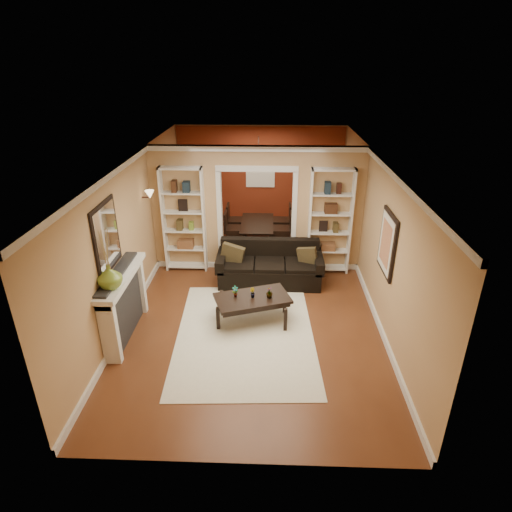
{
  "coord_description": "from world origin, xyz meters",
  "views": [
    {
      "loc": [
        0.3,
        -7.49,
        4.34
      ],
      "look_at": [
        0.06,
        -0.8,
        1.19
      ],
      "focal_mm": 30.0,
      "sensor_mm": 36.0,
      "label": 1
    }
  ],
  "objects_px": {
    "bookshelf_right": "(330,222)",
    "fireplace": "(126,305)",
    "sofa": "(270,264)",
    "coffee_table": "(252,309)",
    "bookshelf_left": "(184,220)",
    "dining_table": "(258,232)"
  },
  "relations": [
    {
      "from": "bookshelf_left",
      "to": "dining_table",
      "type": "distance_m",
      "value": 2.38
    },
    {
      "from": "bookshelf_left",
      "to": "dining_table",
      "type": "relative_size",
      "value": 1.57
    },
    {
      "from": "coffee_table",
      "to": "bookshelf_right",
      "type": "bearing_deg",
      "value": 33.65
    },
    {
      "from": "dining_table",
      "to": "coffee_table",
      "type": "bearing_deg",
      "value": -179.84
    },
    {
      "from": "bookshelf_left",
      "to": "bookshelf_right",
      "type": "relative_size",
      "value": 1.0
    },
    {
      "from": "bookshelf_right",
      "to": "fireplace",
      "type": "bearing_deg",
      "value": -145.2
    },
    {
      "from": "sofa",
      "to": "coffee_table",
      "type": "xyz_separation_m",
      "value": [
        -0.29,
        -1.46,
        -0.18
      ]
    },
    {
      "from": "coffee_table",
      "to": "bookshelf_left",
      "type": "distance_m",
      "value": 2.71
    },
    {
      "from": "sofa",
      "to": "bookshelf_left",
      "type": "height_order",
      "value": "bookshelf_left"
    },
    {
      "from": "sofa",
      "to": "coffee_table",
      "type": "relative_size",
      "value": 1.69
    },
    {
      "from": "sofa",
      "to": "bookshelf_right",
      "type": "distance_m",
      "value": 1.56
    },
    {
      "from": "bookshelf_right",
      "to": "dining_table",
      "type": "xyz_separation_m",
      "value": [
        -1.56,
        1.58,
        -0.89
      ]
    },
    {
      "from": "sofa",
      "to": "bookshelf_right",
      "type": "relative_size",
      "value": 0.95
    },
    {
      "from": "fireplace",
      "to": "dining_table",
      "type": "relative_size",
      "value": 1.16
    },
    {
      "from": "bookshelf_left",
      "to": "fireplace",
      "type": "bearing_deg",
      "value": -102.05
    },
    {
      "from": "fireplace",
      "to": "dining_table",
      "type": "bearing_deg",
      "value": 63.16
    },
    {
      "from": "bookshelf_right",
      "to": "sofa",
      "type": "bearing_deg",
      "value": -155.23
    },
    {
      "from": "sofa",
      "to": "coffee_table",
      "type": "distance_m",
      "value": 1.5
    },
    {
      "from": "coffee_table",
      "to": "fireplace",
      "type": "distance_m",
      "value": 2.17
    },
    {
      "from": "sofa",
      "to": "bookshelf_left",
      "type": "xyz_separation_m",
      "value": [
        -1.84,
        0.58,
        0.72
      ]
    },
    {
      "from": "coffee_table",
      "to": "bookshelf_left",
      "type": "relative_size",
      "value": 0.56
    },
    {
      "from": "bookshelf_right",
      "to": "dining_table",
      "type": "bearing_deg",
      "value": 134.66
    }
  ]
}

